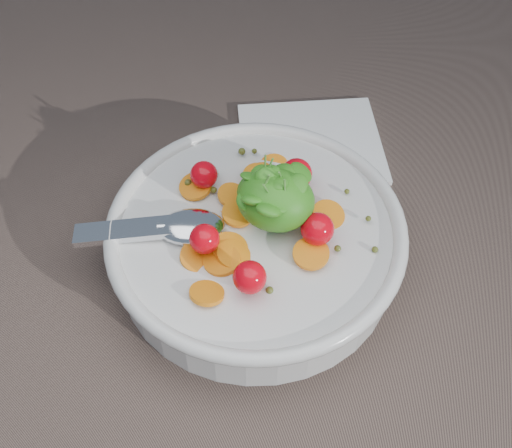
# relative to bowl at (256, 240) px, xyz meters

# --- Properties ---
(ground) EXTENTS (6.00, 6.00, 0.00)m
(ground) POSITION_rel_bowl_xyz_m (-0.02, -0.00, -0.03)
(ground) COLOR #715B50
(ground) RESTS_ON ground
(bowl) EXTENTS (0.28, 0.26, 0.11)m
(bowl) POSITION_rel_bowl_xyz_m (0.00, 0.00, 0.00)
(bowl) COLOR silver
(bowl) RESTS_ON ground
(napkin) EXTENTS (0.18, 0.17, 0.01)m
(napkin) POSITION_rel_bowl_xyz_m (0.02, 0.16, -0.03)
(napkin) COLOR white
(napkin) RESTS_ON ground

